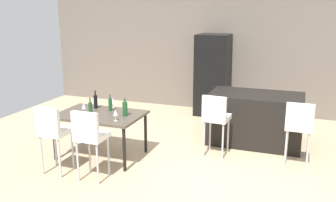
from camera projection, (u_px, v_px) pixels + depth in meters
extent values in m
plane|color=tan|center=(213.00, 159.00, 6.09)|extent=(10.00, 10.00, 0.00)
cube|color=#665B51|center=(245.00, 51.00, 8.49)|extent=(10.00, 0.12, 2.90)
cube|color=black|center=(255.00, 119.00, 6.72)|extent=(1.64, 0.93, 0.92)
cube|color=white|center=(217.00, 118.00, 6.13)|extent=(0.43, 0.43, 0.08)
cube|color=white|center=(214.00, 107.00, 5.93)|extent=(0.40, 0.09, 0.36)
cylinder|color=#B2B2B7|center=(210.00, 133.00, 6.42)|extent=(0.03, 0.03, 0.61)
cylinder|color=#B2B2B7|center=(228.00, 136.00, 6.29)|extent=(0.03, 0.03, 0.61)
cylinder|color=#B2B2B7|center=(204.00, 139.00, 6.14)|extent=(0.03, 0.03, 0.61)
cylinder|color=#B2B2B7|center=(223.00, 142.00, 6.01)|extent=(0.03, 0.03, 0.61)
cube|color=white|center=(299.00, 126.00, 5.70)|extent=(0.41, 0.41, 0.08)
cube|color=white|center=(300.00, 115.00, 5.49)|extent=(0.40, 0.07, 0.36)
cylinder|color=#B2B2B7|center=(287.00, 142.00, 5.99)|extent=(0.03, 0.03, 0.61)
cylinder|color=#B2B2B7|center=(308.00, 145.00, 5.88)|extent=(0.03, 0.03, 0.61)
cylinder|color=#B2B2B7|center=(286.00, 149.00, 5.70)|extent=(0.03, 0.03, 0.61)
cylinder|color=#B2B2B7|center=(308.00, 152.00, 5.59)|extent=(0.03, 0.03, 0.61)
cube|color=#4C4238|center=(100.00, 115.00, 6.04)|extent=(1.38, 0.93, 0.04)
cylinder|color=black|center=(82.00, 125.00, 6.71)|extent=(0.05, 0.05, 0.70)
cylinder|color=black|center=(146.00, 133.00, 6.29)|extent=(0.05, 0.05, 0.70)
cylinder|color=black|center=(54.00, 140.00, 5.98)|extent=(0.05, 0.05, 0.70)
cylinder|color=black|center=(124.00, 150.00, 5.56)|extent=(0.05, 0.05, 0.70)
cube|color=white|center=(56.00, 131.00, 5.47)|extent=(0.41, 0.41, 0.08)
cube|color=white|center=(47.00, 120.00, 5.26)|extent=(0.40, 0.07, 0.36)
cylinder|color=#B2B2B7|center=(55.00, 148.00, 5.76)|extent=(0.03, 0.03, 0.61)
cylinder|color=#B2B2B7|center=(73.00, 150.00, 5.64)|extent=(0.03, 0.03, 0.61)
cylinder|color=#B2B2B7|center=(42.00, 155.00, 5.47)|extent=(0.03, 0.03, 0.61)
cylinder|color=#B2B2B7|center=(60.00, 158.00, 5.35)|extent=(0.03, 0.03, 0.61)
cube|color=white|center=(92.00, 136.00, 5.26)|extent=(0.40, 0.40, 0.08)
cube|color=white|center=(85.00, 125.00, 5.05)|extent=(0.40, 0.06, 0.36)
cylinder|color=#B2B2B7|center=(90.00, 153.00, 5.55)|extent=(0.03, 0.03, 0.61)
cylinder|color=#B2B2B7|center=(108.00, 156.00, 5.44)|extent=(0.03, 0.03, 0.61)
cylinder|color=#B2B2B7|center=(78.00, 161.00, 5.26)|extent=(0.03, 0.03, 0.61)
cylinder|color=#B2B2B7|center=(97.00, 164.00, 5.15)|extent=(0.03, 0.03, 0.61)
cylinder|color=#194723|center=(110.00, 105.00, 6.18)|extent=(0.06, 0.06, 0.21)
cylinder|color=#194723|center=(110.00, 97.00, 6.14)|extent=(0.02, 0.02, 0.07)
cylinder|color=black|center=(96.00, 102.00, 6.33)|extent=(0.06, 0.06, 0.23)
cylinder|color=black|center=(95.00, 93.00, 6.29)|extent=(0.02, 0.02, 0.08)
cylinder|color=#194723|center=(125.00, 109.00, 5.88)|extent=(0.08, 0.08, 0.23)
cylinder|color=#194723|center=(125.00, 100.00, 5.85)|extent=(0.03, 0.03, 0.06)
cylinder|color=#194723|center=(90.00, 109.00, 5.89)|extent=(0.06, 0.06, 0.22)
cylinder|color=#194723|center=(90.00, 100.00, 5.85)|extent=(0.02, 0.02, 0.08)
cylinder|color=silver|center=(116.00, 121.00, 5.66)|extent=(0.06, 0.06, 0.00)
cylinder|color=silver|center=(116.00, 118.00, 5.65)|extent=(0.01, 0.01, 0.08)
cone|color=silver|center=(115.00, 113.00, 5.63)|extent=(0.07, 0.07, 0.09)
cylinder|color=silver|center=(113.00, 108.00, 6.39)|extent=(0.06, 0.06, 0.00)
cylinder|color=silver|center=(113.00, 105.00, 6.38)|extent=(0.01, 0.01, 0.08)
cone|color=silver|center=(113.00, 101.00, 6.36)|extent=(0.07, 0.07, 0.09)
cylinder|color=silver|center=(84.00, 114.00, 6.04)|extent=(0.06, 0.06, 0.00)
cylinder|color=silver|center=(84.00, 111.00, 6.03)|extent=(0.01, 0.01, 0.08)
cone|color=silver|center=(84.00, 106.00, 6.00)|extent=(0.07, 0.07, 0.09)
cube|color=black|center=(213.00, 75.00, 8.44)|extent=(0.72, 0.68, 1.84)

